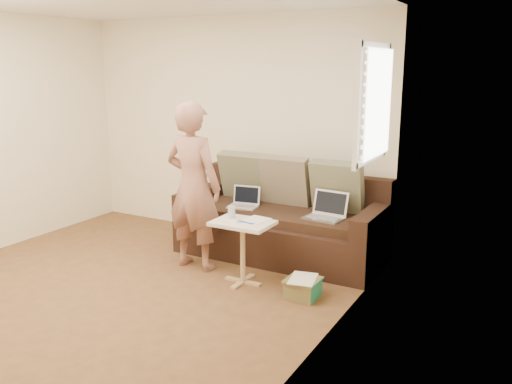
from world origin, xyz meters
TOP-DOWN VIEW (x-y plane):
  - floor at (0.00, 0.00)m, footprint 4.50×4.50m
  - wall_back at (0.00, 2.25)m, footprint 4.00×0.00m
  - wall_right at (2.00, 0.00)m, footprint 0.00×4.50m
  - window_blinds at (1.95, 1.50)m, footprint 0.12×0.88m
  - sofa at (0.90, 1.77)m, footprint 2.20×0.95m
  - pillow_left at (0.30, 2.01)m, footprint 0.55×0.29m
  - pillow_mid at (0.85, 1.98)m, footprint 0.55×0.27m
  - pillow_right at (1.45, 1.98)m, footprint 0.55×0.28m
  - laptop_silver at (1.44, 1.65)m, footprint 0.40×0.31m
  - laptop_white at (0.49, 1.65)m, footprint 0.34×0.27m
  - person at (0.28, 1.05)m, footprint 0.63×0.43m
  - side_table at (0.92, 0.92)m, footprint 0.55×0.39m
  - drinking_glass at (0.77, 0.97)m, footprint 0.07×0.07m
  - scissors at (0.98, 0.88)m, footprint 0.18×0.11m
  - paper_on_table at (1.00, 1.00)m, footprint 0.25×0.33m
  - striped_box at (1.56, 0.89)m, footprint 0.29×0.29m

SIDE VIEW (x-z plane):
  - floor at x=0.00m, z-range 0.00..0.00m
  - striped_box at x=1.56m, z-range 0.00..0.18m
  - side_table at x=0.92m, z-range 0.00..0.61m
  - sofa at x=0.90m, z-range 0.00..0.85m
  - laptop_silver at x=1.44m, z-range 0.39..0.65m
  - laptop_white at x=0.49m, z-range 0.41..0.63m
  - paper_on_table at x=1.00m, z-range 0.61..0.61m
  - scissors at x=0.98m, z-range 0.61..0.63m
  - drinking_glass at x=0.77m, z-range 0.61..0.73m
  - pillow_left at x=0.30m, z-range 0.51..1.07m
  - pillow_mid at x=0.85m, z-range 0.51..1.07m
  - pillow_right at x=1.45m, z-range 0.51..1.07m
  - person at x=0.28m, z-range 0.00..1.71m
  - wall_back at x=0.00m, z-range -0.70..3.30m
  - wall_right at x=2.00m, z-range -0.95..3.55m
  - window_blinds at x=1.95m, z-range 1.16..2.24m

